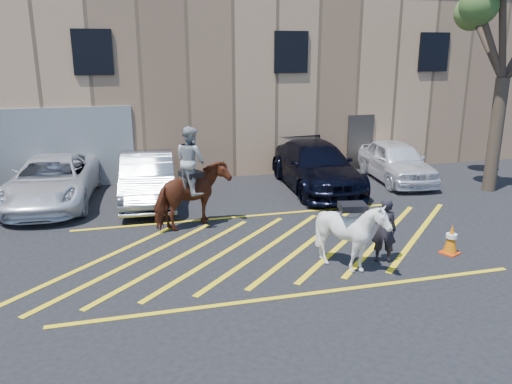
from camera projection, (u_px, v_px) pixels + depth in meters
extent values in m
plane|color=black|center=(263.00, 244.00, 12.42)|extent=(90.00, 90.00, 0.00)
imported|color=silver|center=(52.00, 181.00, 15.52)|extent=(2.86, 5.45, 1.46)
imported|color=gray|center=(147.00, 178.00, 15.78)|extent=(1.86, 4.72, 1.53)
imported|color=black|center=(316.00, 166.00, 17.30)|extent=(2.49, 5.54, 1.57)
imported|color=white|center=(396.00, 161.00, 18.34)|extent=(2.25, 4.49, 1.47)
imported|color=black|center=(384.00, 230.00, 11.20)|extent=(0.65, 0.55, 1.50)
cube|color=tan|center=(192.00, 77.00, 22.64)|extent=(32.00, 10.00, 7.00)
cube|color=black|center=(93.00, 52.00, 16.66)|extent=(1.30, 0.08, 1.50)
cube|color=black|center=(291.00, 52.00, 18.39)|extent=(1.30, 0.08, 1.50)
cube|color=black|center=(434.00, 52.00, 19.87)|extent=(1.30, 0.08, 1.50)
cube|color=#38332D|center=(360.00, 142.00, 20.08)|extent=(1.10, 0.08, 2.20)
cube|color=yellow|center=(86.00, 266.00, 11.11)|extent=(4.20, 4.20, 0.01)
cube|color=yellow|center=(134.00, 261.00, 11.36)|extent=(4.20, 4.20, 0.01)
cube|color=yellow|center=(180.00, 257.00, 11.62)|extent=(4.20, 4.20, 0.01)
cube|color=yellow|center=(224.00, 252.00, 11.88)|extent=(4.20, 4.20, 0.01)
cube|color=yellow|center=(267.00, 248.00, 12.14)|extent=(4.20, 4.20, 0.01)
cube|color=yellow|center=(307.00, 244.00, 12.40)|extent=(4.20, 4.20, 0.01)
cube|color=yellow|center=(346.00, 240.00, 12.66)|extent=(4.20, 4.20, 0.01)
cube|color=yellow|center=(383.00, 236.00, 12.92)|extent=(4.20, 4.20, 0.01)
cube|color=yellow|center=(419.00, 233.00, 13.18)|extent=(4.20, 4.20, 0.01)
cube|color=yellow|center=(243.00, 216.00, 14.47)|extent=(9.50, 0.12, 0.01)
cube|color=yellow|center=(302.00, 295.00, 9.82)|extent=(9.50, 0.12, 0.01)
imported|color=#5A2615|center=(192.00, 196.00, 13.38)|extent=(2.29, 1.81, 1.76)
imported|color=#95989E|center=(191.00, 160.00, 13.11)|extent=(1.01, 1.09, 1.80)
cube|color=black|center=(191.00, 174.00, 13.21)|extent=(0.67, 0.71, 0.14)
imported|color=white|center=(351.00, 235.00, 10.75)|extent=(1.55, 1.68, 1.62)
cube|color=black|center=(353.00, 207.00, 10.58)|extent=(0.63, 0.55, 0.14)
cube|color=red|center=(450.00, 253.00, 11.84)|extent=(0.50, 0.50, 0.03)
cone|color=orange|center=(451.00, 238.00, 11.74)|extent=(0.32, 0.32, 0.70)
cylinder|color=white|center=(451.00, 236.00, 11.72)|extent=(0.25, 0.25, 0.10)
cylinder|color=#4D3E2F|center=(495.00, 136.00, 16.73)|extent=(0.44, 0.44, 3.80)
cylinder|color=#403427|center=(487.00, 46.00, 16.72)|extent=(0.33, 1.88, 2.34)
cylinder|color=#4E402F|center=(491.00, 44.00, 15.78)|extent=(1.40, 0.20, 2.39)
cylinder|color=#4A382D|center=(503.00, 32.00, 15.46)|extent=(1.16, 0.77, 3.11)
sphere|color=#537231|center=(472.00, 13.00, 17.20)|extent=(1.20, 1.20, 1.20)
sphere|color=#45662B|center=(479.00, 5.00, 15.32)|extent=(1.20, 1.20, 1.20)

